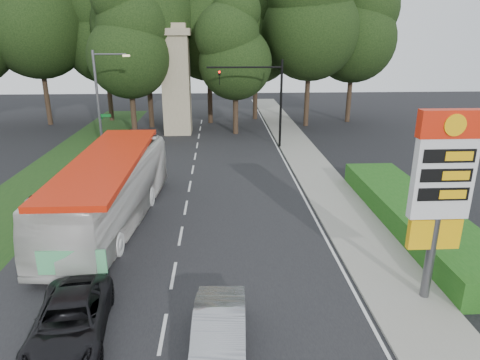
{
  "coord_description": "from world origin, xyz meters",
  "views": [
    {
      "loc": [
        1.89,
        -10.91,
        9.05
      ],
      "look_at": [
        2.9,
        9.17,
        2.2
      ],
      "focal_mm": 32.0,
      "sensor_mm": 36.0,
      "label": 1
    }
  ],
  "objects_px": {
    "sedan_silver": "(219,336)",
    "suv_charcoal": "(70,321)",
    "traffic_signal_mast": "(265,92)",
    "gas_station_pylon": "(442,182)",
    "transit_bus": "(111,191)",
    "monument": "(176,79)",
    "streetlight_signs": "(101,99)"
  },
  "relations": [
    {
      "from": "monument",
      "to": "sedan_silver",
      "type": "xyz_separation_m",
      "value": [
        3.8,
        -30.59,
        -4.38
      ]
    },
    {
      "from": "gas_station_pylon",
      "to": "transit_bus",
      "type": "xyz_separation_m",
      "value": [
        -12.7,
        7.15,
        -2.71
      ]
    },
    {
      "from": "transit_bus",
      "to": "streetlight_signs",
      "type": "bearing_deg",
      "value": 110.59
    },
    {
      "from": "gas_station_pylon",
      "to": "traffic_signal_mast",
      "type": "height_order",
      "value": "traffic_signal_mast"
    },
    {
      "from": "sedan_silver",
      "to": "suv_charcoal",
      "type": "distance_m",
      "value": 4.72
    },
    {
      "from": "streetlight_signs",
      "to": "sedan_silver",
      "type": "height_order",
      "value": "streetlight_signs"
    },
    {
      "from": "traffic_signal_mast",
      "to": "sedan_silver",
      "type": "xyz_separation_m",
      "value": [
        -3.88,
        -24.59,
        -3.95
      ]
    },
    {
      "from": "streetlight_signs",
      "to": "monument",
      "type": "xyz_separation_m",
      "value": [
        4.99,
        7.99,
        0.67
      ]
    },
    {
      "from": "monument",
      "to": "traffic_signal_mast",
      "type": "bearing_deg",
      "value": -38.0
    },
    {
      "from": "monument",
      "to": "transit_bus",
      "type": "relative_size",
      "value": 0.81
    },
    {
      "from": "sedan_silver",
      "to": "suv_charcoal",
      "type": "bearing_deg",
      "value": 169.99
    },
    {
      "from": "transit_bus",
      "to": "sedan_silver",
      "type": "bearing_deg",
      "value": -56.01
    },
    {
      "from": "gas_station_pylon",
      "to": "sedan_silver",
      "type": "distance_m",
      "value": 8.67
    },
    {
      "from": "traffic_signal_mast",
      "to": "sedan_silver",
      "type": "bearing_deg",
      "value": -98.96
    },
    {
      "from": "streetlight_signs",
      "to": "monument",
      "type": "relative_size",
      "value": 0.8
    },
    {
      "from": "traffic_signal_mast",
      "to": "suv_charcoal",
      "type": "xyz_separation_m",
      "value": [
        -8.48,
        -23.57,
        -4.01
      ]
    },
    {
      "from": "gas_station_pylon",
      "to": "streetlight_signs",
      "type": "xyz_separation_m",
      "value": [
        -16.19,
        20.01,
        -0.01
      ]
    },
    {
      "from": "traffic_signal_mast",
      "to": "suv_charcoal",
      "type": "distance_m",
      "value": 25.37
    },
    {
      "from": "gas_station_pylon",
      "to": "sedan_silver",
      "type": "bearing_deg",
      "value": -160.72
    },
    {
      "from": "sedan_silver",
      "to": "gas_station_pylon",
      "type": "bearing_deg",
      "value": 21.78
    },
    {
      "from": "transit_bus",
      "to": "suv_charcoal",
      "type": "distance_m",
      "value": 8.81
    },
    {
      "from": "transit_bus",
      "to": "sedan_silver",
      "type": "distance_m",
      "value": 11.14
    },
    {
      "from": "suv_charcoal",
      "to": "gas_station_pylon",
      "type": "bearing_deg",
      "value": 0.49
    },
    {
      "from": "monument",
      "to": "transit_bus",
      "type": "height_order",
      "value": "monument"
    },
    {
      "from": "streetlight_signs",
      "to": "monument",
      "type": "distance_m",
      "value": 9.44
    },
    {
      "from": "monument",
      "to": "suv_charcoal",
      "type": "relative_size",
      "value": 2.12
    },
    {
      "from": "streetlight_signs",
      "to": "traffic_signal_mast",
      "type": "bearing_deg",
      "value": 8.92
    },
    {
      "from": "sedan_silver",
      "to": "streetlight_signs",
      "type": "bearing_deg",
      "value": 113.75
    },
    {
      "from": "gas_station_pylon",
      "to": "monument",
      "type": "xyz_separation_m",
      "value": [
        -11.2,
        28.01,
        0.66
      ]
    },
    {
      "from": "sedan_silver",
      "to": "monument",
      "type": "bearing_deg",
      "value": 99.59
    },
    {
      "from": "gas_station_pylon",
      "to": "suv_charcoal",
      "type": "bearing_deg",
      "value": -172.56
    },
    {
      "from": "gas_station_pylon",
      "to": "monument",
      "type": "bearing_deg",
      "value": 111.8
    }
  ]
}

